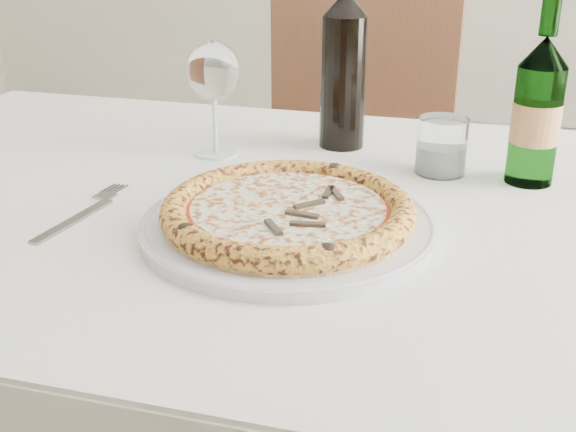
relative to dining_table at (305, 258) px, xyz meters
name	(u,v)px	position (x,y,z in m)	size (l,w,h in m)	color
dining_table	(305,258)	(0.00, 0.00, 0.00)	(1.54, 0.94, 0.76)	brown
chair_far	(347,166)	(-0.06, 0.79, -0.14)	(0.51, 0.51, 0.93)	brown
plate	(288,225)	(0.00, -0.10, 0.09)	(0.35, 0.35, 0.02)	silver
pizza	(288,211)	(0.00, -0.10, 0.11)	(0.30, 0.30, 0.03)	#DFB275
fork	(84,213)	(-0.26, -0.11, 0.09)	(0.04, 0.21, 0.00)	gray
wine_glass	(213,73)	(-0.18, 0.16, 0.21)	(0.08, 0.08, 0.18)	white
tumbler	(441,150)	(0.17, 0.16, 0.12)	(0.07, 0.07, 0.08)	white
beer_bottle	(537,112)	(0.29, 0.14, 0.19)	(0.07, 0.07, 0.25)	#3F863D
wine_bottle	(343,69)	(0.01, 0.25, 0.21)	(0.07, 0.07, 0.29)	black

